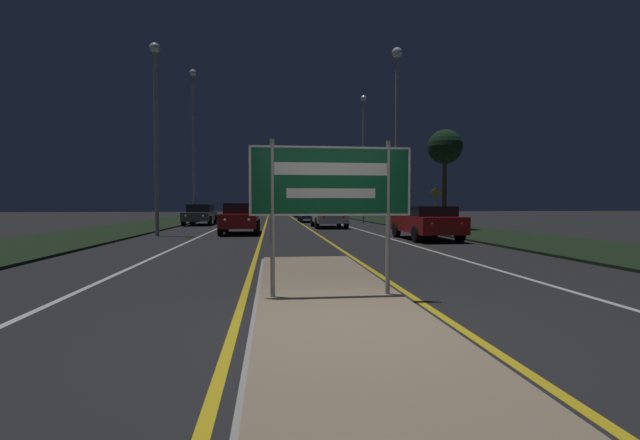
% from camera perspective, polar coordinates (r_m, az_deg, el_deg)
% --- Properties ---
extents(ground_plane, '(160.00, 160.00, 0.00)m').
position_cam_1_polar(ground_plane, '(5.26, 3.78, -14.43)').
color(ground_plane, '#232326').
extents(median_island, '(2.33, 9.82, 0.10)m').
position_cam_1_polar(median_island, '(6.67, 1.47, -10.50)').
color(median_island, '#999993').
rests_on(median_island, ground_plane).
extents(verge_left, '(5.00, 100.00, 0.08)m').
position_cam_1_polar(verge_left, '(26.44, -25.43, -1.23)').
color(verge_left, black).
rests_on(verge_left, ground_plane).
extents(verge_right, '(5.00, 100.00, 0.08)m').
position_cam_1_polar(verge_right, '(27.08, 16.13, -1.03)').
color(verge_right, black).
rests_on(verge_right, ground_plane).
extents(centre_line_yellow_left, '(0.12, 70.00, 0.01)m').
position_cam_1_polar(centre_line_yellow_left, '(30.00, -7.32, -0.73)').
color(centre_line_yellow_left, gold).
rests_on(centre_line_yellow_left, ground_plane).
extents(centre_line_yellow_right, '(0.12, 70.00, 0.01)m').
position_cam_1_polar(centre_line_yellow_right, '(30.09, -2.16, -0.71)').
color(centre_line_yellow_right, gold).
rests_on(centre_line_yellow_right, ground_plane).
extents(lane_line_white_left, '(0.12, 70.00, 0.01)m').
position_cam_1_polar(lane_line_white_left, '(30.18, -12.73, -0.75)').
color(lane_line_white_left, silver).
rests_on(lane_line_white_left, ground_plane).
extents(lane_line_white_right, '(0.12, 70.00, 0.01)m').
position_cam_1_polar(lane_line_white_right, '(30.43, 3.19, -0.68)').
color(lane_line_white_right, silver).
rests_on(lane_line_white_right, ground_plane).
extents(edge_line_white_left, '(0.10, 70.00, 0.01)m').
position_cam_1_polar(edge_line_white_left, '(30.66, -18.31, -0.76)').
color(edge_line_white_left, silver).
rests_on(edge_line_white_left, ground_plane).
extents(edge_line_white_right, '(0.10, 70.00, 0.01)m').
position_cam_1_polar(edge_line_white_right, '(31.08, 8.66, -0.64)').
color(edge_line_white_right, silver).
rests_on(edge_line_white_right, ground_plane).
extents(highway_sign, '(2.47, 0.07, 2.37)m').
position_cam_1_polar(highway_sign, '(6.51, 1.50, 4.49)').
color(highway_sign, '#9E9E99').
rests_on(highway_sign, median_island).
extents(streetlight_left_near, '(0.47, 0.47, 8.96)m').
position_cam_1_polar(streetlight_left_near, '(21.81, -21.06, 12.60)').
color(streetlight_left_near, '#9E9E99').
rests_on(streetlight_left_near, ground_plane).
extents(streetlight_left_far, '(0.46, 0.46, 10.96)m').
position_cam_1_polar(streetlight_left_far, '(32.07, -16.50, 11.05)').
color(streetlight_left_far, '#9E9E99').
rests_on(streetlight_left_far, ground_plane).
extents(streetlight_right_near, '(0.59, 0.59, 10.42)m').
position_cam_1_polar(streetlight_right_near, '(25.65, 10.19, 14.43)').
color(streetlight_right_near, '#9E9E99').
rests_on(streetlight_right_near, ground_plane).
extents(streetlight_right_far, '(0.46, 0.46, 9.98)m').
position_cam_1_polar(streetlight_right_far, '(34.14, 5.83, 9.71)').
color(streetlight_right_far, '#9E9E99').
rests_on(streetlight_right_far, ground_plane).
extents(car_receding_0, '(2.00, 4.38, 1.41)m').
position_cam_1_polar(car_receding_0, '(18.56, 14.02, -0.21)').
color(car_receding_0, maroon).
rests_on(car_receding_0, ground_plane).
extents(car_receding_1, '(2.00, 4.68, 1.51)m').
position_cam_1_polar(car_receding_1, '(27.17, 1.17, 0.67)').
color(car_receding_1, silver).
rests_on(car_receding_1, ground_plane).
extents(car_receding_2, '(1.94, 4.79, 1.39)m').
position_cam_1_polar(car_receding_2, '(35.78, -1.31, 0.93)').
color(car_receding_2, navy).
rests_on(car_receding_2, ground_plane).
extents(car_receding_3, '(1.98, 4.24, 1.36)m').
position_cam_1_polar(car_receding_3, '(48.73, -2.25, 1.24)').
color(car_receding_3, '#B7B7BC').
rests_on(car_receding_3, ground_plane).
extents(car_approaching_0, '(1.88, 4.15, 1.54)m').
position_cam_1_polar(car_approaching_0, '(21.89, -10.58, 0.31)').
color(car_approaching_0, maroon).
rests_on(car_approaching_0, ground_plane).
extents(car_approaching_1, '(1.98, 4.77, 1.47)m').
position_cam_1_polar(car_approaching_1, '(31.99, -15.67, 0.77)').
color(car_approaching_1, '#4C514C').
rests_on(car_approaching_1, ground_plane).
extents(warning_sign, '(0.60, 0.06, 2.41)m').
position_cam_1_polar(warning_sign, '(26.47, 15.15, 2.13)').
color(warning_sign, '#9E9E99').
rests_on(warning_sign, verge_right).
extents(roadside_palm_right, '(1.93, 1.93, 5.61)m').
position_cam_1_polar(roadside_palm_right, '(25.37, 16.32, 9.17)').
color(roadside_palm_right, '#4C3823').
rests_on(roadside_palm_right, verge_right).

